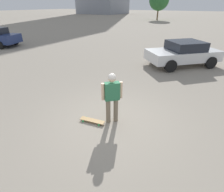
# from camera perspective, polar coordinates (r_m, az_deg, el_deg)

# --- Properties ---
(ground_plane) EXTENTS (220.00, 220.00, 0.00)m
(ground_plane) POSITION_cam_1_polar(r_m,az_deg,el_deg) (5.61, -0.00, -8.19)
(ground_plane) COLOR gray
(person) EXTENTS (0.46, 0.48, 1.61)m
(person) POSITION_cam_1_polar(r_m,az_deg,el_deg) (5.10, -0.00, 0.50)
(person) COLOR #7A6B56
(person) RESTS_ON ground_plane
(skateboard) EXTENTS (0.34, 0.82, 0.08)m
(skateboard) POSITION_cam_1_polar(r_m,az_deg,el_deg) (5.56, -6.46, -7.95)
(skateboard) COLOR tan
(skateboard) RESTS_ON ground_plane
(car_parked_near) EXTENTS (4.22, 4.24, 1.42)m
(car_parked_near) POSITION_cam_1_polar(r_m,az_deg,el_deg) (11.41, 22.22, 12.88)
(car_parked_near) COLOR silver
(car_parked_near) RESTS_ON ground_plane
(tree_distant) EXTENTS (4.33, 4.33, 6.26)m
(tree_distant) POSITION_cam_1_polar(r_m,az_deg,el_deg) (45.46, 15.13, 27.98)
(tree_distant) COLOR brown
(tree_distant) RESTS_ON ground_plane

